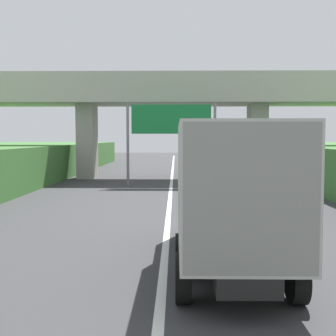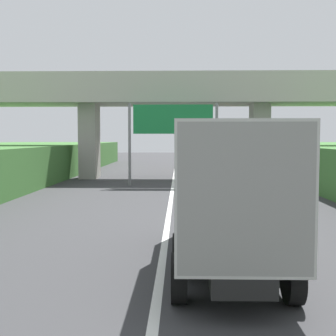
% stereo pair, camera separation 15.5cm
% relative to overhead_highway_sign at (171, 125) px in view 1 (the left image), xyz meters
% --- Properties ---
extents(lane_centre_stripe, '(0.20, 102.59, 0.01)m').
position_rel_overhead_highway_sign_xyz_m(lane_centre_stripe, '(0.00, -2.64, -3.99)').
color(lane_centre_stripe, white).
rests_on(lane_centre_stripe, ground).
extents(overpass_bridge, '(40.00, 4.80, 7.91)m').
position_rel_overhead_highway_sign_xyz_m(overpass_bridge, '(0.00, 5.18, 1.98)').
color(overpass_bridge, '#ADA89E').
rests_on(overpass_bridge, ground).
extents(overhead_highway_sign, '(5.88, 0.18, 5.41)m').
position_rel_overhead_highway_sign_xyz_m(overhead_highway_sign, '(0.00, 0.00, 0.00)').
color(overhead_highway_sign, slate).
rests_on(overhead_highway_sign, ground).
extents(truck_white, '(2.44, 7.30, 3.44)m').
position_rel_overhead_highway_sign_xyz_m(truck_white, '(1.50, -18.55, -2.06)').
color(truck_white, black).
rests_on(truck_white, ground).
extents(truck_orange, '(2.44, 7.30, 3.44)m').
position_rel_overhead_highway_sign_xyz_m(truck_orange, '(4.86, 16.77, -2.06)').
color(truck_orange, black).
rests_on(truck_orange, ground).
extents(car_black, '(1.86, 4.10, 1.72)m').
position_rel_overhead_highway_sign_xyz_m(car_black, '(5.17, 26.87, -3.14)').
color(car_black, black).
rests_on(car_black, ground).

